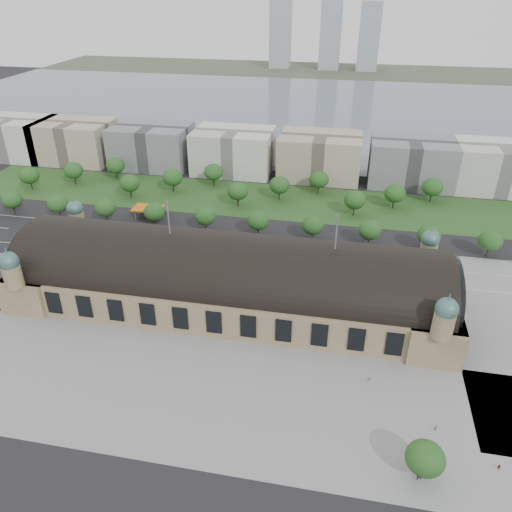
% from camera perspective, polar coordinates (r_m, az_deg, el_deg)
% --- Properties ---
extents(ground, '(900.00, 900.00, 0.00)m').
position_cam_1_polar(ground, '(177.53, -3.01, -5.38)').
color(ground, black).
rests_on(ground, ground).
extents(station, '(150.00, 48.40, 44.30)m').
position_cam_1_polar(station, '(171.86, -3.10, -2.57)').
color(station, '#96825D').
rests_on(station, ground).
extents(plaza_south, '(190.00, 48.00, 0.12)m').
position_cam_1_polar(plaza_south, '(142.90, -3.31, -15.80)').
color(plaza_south, gray).
rests_on(plaza_south, ground).
extents(road_slab, '(260.00, 26.00, 0.10)m').
position_cam_1_polar(road_slab, '(213.42, -5.80, 0.98)').
color(road_slab, black).
rests_on(road_slab, ground).
extents(grass_belt, '(300.00, 45.00, 0.10)m').
position_cam_1_polar(grass_belt, '(260.19, -1.35, 6.57)').
color(grass_belt, '#244F1F').
rests_on(grass_belt, ground).
extents(petrol_station, '(14.00, 13.00, 5.05)m').
position_cam_1_polar(petrol_station, '(245.93, -11.68, 5.28)').
color(petrol_station, orange).
rests_on(petrol_station, ground).
extents(lake, '(700.00, 320.00, 0.08)m').
position_cam_1_polar(lake, '(451.94, 6.38, 16.40)').
color(lake, slate).
rests_on(lake, ground).
extents(far_shore, '(700.00, 120.00, 0.14)m').
position_cam_1_polar(far_shore, '(647.90, 8.20, 20.26)').
color(far_shore, '#44513D').
rests_on(far_shore, ground).
extents(far_tower_left, '(24.00, 24.00, 80.00)m').
position_cam_1_polar(far_tower_left, '(658.92, 2.83, 24.16)').
color(far_tower_left, '#9EA8B2').
rests_on(far_tower_left, ground).
extents(far_tower_mid, '(24.00, 24.00, 85.00)m').
position_cam_1_polar(far_tower_mid, '(652.55, 8.55, 24.07)').
color(far_tower_mid, '#9EA8B2').
rests_on(far_tower_mid, ground).
extents(far_tower_right, '(24.00, 24.00, 75.00)m').
position_cam_1_polar(far_tower_right, '(652.02, 12.81, 23.27)').
color(far_tower_right, '#9EA8B2').
rests_on(far_tower_right, ground).
extents(office_0, '(45.00, 32.00, 24.00)m').
position_cam_1_polar(office_0, '(354.81, -25.70, 12.09)').
color(office_0, silver).
rests_on(office_0, ground).
extents(office_1, '(45.00, 32.00, 24.00)m').
position_cam_1_polar(office_1, '(333.05, -19.98, 12.22)').
color(office_1, '#B5A28E').
rests_on(office_1, ground).
extents(office_2, '(45.00, 32.00, 24.00)m').
position_cam_1_polar(office_2, '(310.98, -11.80, 12.21)').
color(office_2, gray).
rests_on(office_2, ground).
extents(office_3, '(45.00, 32.00, 24.00)m').
position_cam_1_polar(office_3, '(295.80, -2.59, 11.90)').
color(office_3, silver).
rests_on(office_3, ground).
extents(office_4, '(45.00, 32.00, 24.00)m').
position_cam_1_polar(office_4, '(288.59, 7.30, 11.24)').
color(office_4, '#B5A28E').
rests_on(office_4, ground).
extents(office_5, '(45.00, 32.00, 24.00)m').
position_cam_1_polar(office_5, '(289.96, 17.34, 10.23)').
color(office_5, gray).
rests_on(office_5, ground).
extents(office_6, '(45.00, 32.00, 24.00)m').
position_cam_1_polar(office_6, '(298.43, 26.00, 9.11)').
color(office_6, silver).
rests_on(office_6, ground).
extents(tree_row_0, '(9.60, 9.60, 11.52)m').
position_cam_1_polar(tree_row_0, '(266.66, -26.12, 5.78)').
color(tree_row_0, '#2D2116').
rests_on(tree_row_0, ground).
extents(tree_row_1, '(9.60, 9.60, 11.52)m').
position_cam_1_polar(tree_row_1, '(253.26, -21.72, 5.57)').
color(tree_row_1, '#2D2116').
rests_on(tree_row_1, ground).
extents(tree_row_2, '(9.60, 9.60, 11.52)m').
position_cam_1_polar(tree_row_2, '(241.51, -16.85, 5.30)').
color(tree_row_2, '#2D2116').
rests_on(tree_row_2, ground).
extents(tree_row_3, '(9.60, 9.60, 11.52)m').
position_cam_1_polar(tree_row_3, '(231.66, -11.54, 4.96)').
color(tree_row_3, '#2D2116').
rests_on(tree_row_3, ground).
extents(tree_row_4, '(9.60, 9.60, 11.52)m').
position_cam_1_polar(tree_row_4, '(223.96, -5.81, 4.54)').
color(tree_row_4, '#2D2116').
rests_on(tree_row_4, ground).
extents(tree_row_5, '(9.60, 9.60, 11.52)m').
position_cam_1_polar(tree_row_5, '(218.63, 0.25, 4.05)').
color(tree_row_5, '#2D2116').
rests_on(tree_row_5, ground).
extents(tree_row_6, '(9.60, 9.60, 11.52)m').
position_cam_1_polar(tree_row_6, '(215.86, 6.52, 3.50)').
color(tree_row_6, '#2D2116').
rests_on(tree_row_6, ground).
extents(tree_row_7, '(9.60, 9.60, 11.52)m').
position_cam_1_polar(tree_row_7, '(215.74, 12.88, 2.90)').
color(tree_row_7, '#2D2116').
rests_on(tree_row_7, ground).
extents(tree_row_8, '(9.60, 9.60, 11.52)m').
position_cam_1_polar(tree_row_8, '(218.27, 19.16, 2.26)').
color(tree_row_8, '#2D2116').
rests_on(tree_row_8, ground).
extents(tree_row_9, '(9.60, 9.60, 11.52)m').
position_cam_1_polar(tree_row_9, '(223.37, 25.22, 1.62)').
color(tree_row_9, '#2D2116').
rests_on(tree_row_9, ground).
extents(tree_belt_0, '(10.40, 10.40, 12.48)m').
position_cam_1_polar(tree_belt_0, '(294.55, -24.50, 8.37)').
color(tree_belt_0, '#2D2116').
rests_on(tree_belt_0, ground).
extents(tree_belt_1, '(10.40, 10.40, 12.48)m').
position_cam_1_polar(tree_belt_1, '(293.75, -20.15, 9.18)').
color(tree_belt_1, '#2D2116').
rests_on(tree_belt_1, ground).
extents(tree_belt_2, '(10.40, 10.40, 12.48)m').
position_cam_1_polar(tree_belt_2, '(294.66, -15.78, 9.94)').
color(tree_belt_2, '#2D2116').
rests_on(tree_belt_2, ground).
extents(tree_belt_3, '(10.40, 10.40, 12.48)m').
position_cam_1_polar(tree_belt_3, '(266.38, -14.25, 8.08)').
color(tree_belt_3, '#2D2116').
rests_on(tree_belt_3, ground).
extents(tree_belt_4, '(10.40, 10.40, 12.48)m').
position_cam_1_polar(tree_belt_4, '(269.54, -9.50, 8.85)').
color(tree_belt_4, '#2D2116').
rests_on(tree_belt_4, ground).
extents(tree_belt_5, '(10.40, 10.40, 12.48)m').
position_cam_1_polar(tree_belt_5, '(274.51, -4.87, 9.53)').
color(tree_belt_5, '#2D2116').
rests_on(tree_belt_5, ground).
extents(tree_belt_6, '(10.40, 10.40, 12.48)m').
position_cam_1_polar(tree_belt_6, '(248.31, -2.09, 7.41)').
color(tree_belt_6, '#2D2116').
rests_on(tree_belt_6, ground).
extents(tree_belt_7, '(10.40, 10.40, 12.48)m').
position_cam_1_polar(tree_belt_7, '(255.96, 2.71, 8.09)').
color(tree_belt_7, '#2D2116').
rests_on(tree_belt_7, ground).
extents(tree_belt_8, '(10.40, 10.40, 12.48)m').
position_cam_1_polar(tree_belt_8, '(265.30, 7.21, 8.68)').
color(tree_belt_8, '#2D2116').
rests_on(tree_belt_8, ground).
extents(tree_belt_9, '(10.40, 10.40, 12.48)m').
position_cam_1_polar(tree_belt_9, '(242.59, 11.23, 6.30)').
color(tree_belt_9, '#2D2116').
rests_on(tree_belt_9, ground).
extents(tree_belt_10, '(10.40, 10.40, 12.48)m').
position_cam_1_polar(tree_belt_10, '(254.71, 15.58, 6.91)').
color(tree_belt_10, '#2D2116').
rests_on(tree_belt_10, ground).
extents(tree_belt_11, '(10.40, 10.40, 12.48)m').
position_cam_1_polar(tree_belt_11, '(268.16, 19.52, 7.42)').
color(tree_belt_11, '#2D2116').
rests_on(tree_belt_11, ground).
extents(tree_plaza_s, '(9.00, 9.00, 10.64)m').
position_cam_1_polar(tree_plaza_s, '(126.62, 18.78, -21.05)').
color(tree_plaza_s, '#2D2116').
rests_on(tree_plaza_s, ground).
extents(traffic_car_1, '(3.97, 1.63, 1.28)m').
position_cam_1_polar(traffic_car_1, '(243.48, -22.11, 2.77)').
color(traffic_car_1, '#9A9DA3').
rests_on(traffic_car_1, ground).
extents(traffic_car_2, '(4.77, 2.25, 1.32)m').
position_cam_1_polar(traffic_car_2, '(227.67, -19.96, 1.34)').
color(traffic_car_2, black).
rests_on(traffic_car_2, ground).
extents(traffic_car_3, '(5.42, 2.31, 1.56)m').
position_cam_1_polar(traffic_car_3, '(213.94, -4.43, 1.36)').
color(traffic_car_3, maroon).
rests_on(traffic_car_3, ground).
extents(traffic_car_4, '(3.90, 1.59, 1.33)m').
position_cam_1_polar(traffic_car_4, '(205.59, 4.13, 0.08)').
color(traffic_car_4, '#1B1946').
rests_on(traffic_car_4, ground).
extents(traffic_car_5, '(4.09, 1.60, 1.33)m').
position_cam_1_polar(traffic_car_5, '(215.57, 14.08, 0.68)').
color(traffic_car_5, '#5A5C61').
rests_on(traffic_car_5, ground).
extents(traffic_car_6, '(5.65, 2.66, 1.56)m').
position_cam_1_polar(traffic_car_6, '(205.48, 20.09, -1.81)').
color(traffic_car_6, silver).
rests_on(traffic_car_6, ground).
extents(parked_car_0, '(4.13, 3.41, 1.33)m').
position_cam_1_polar(parked_car_0, '(223.78, -21.97, 0.43)').
color(parked_car_0, black).
rests_on(parked_car_0, ground).
extents(parked_car_1, '(5.04, 4.57, 1.30)m').
position_cam_1_polar(parked_car_1, '(223.35, -21.42, 0.49)').
color(parked_car_1, maroon).
rests_on(parked_car_1, ground).
extents(parked_car_2, '(5.23, 4.28, 1.42)m').
position_cam_1_polar(parked_car_2, '(206.53, -13.08, -0.51)').
color(parked_car_2, '#191C48').
rests_on(parked_car_2, ground).
extents(parked_car_3, '(4.88, 3.69, 1.55)m').
position_cam_1_polar(parked_car_3, '(215.02, -17.99, 0.03)').
color(parked_car_3, '#595B60').
rests_on(parked_car_3, ground).
extents(parked_car_4, '(4.70, 3.89, 1.51)m').
position_cam_1_polar(parked_car_4, '(205.59, -12.45, -0.57)').
color(parked_car_4, white).
rests_on(parked_car_4, ground).
extents(parked_car_5, '(5.98, 4.36, 1.51)m').
position_cam_1_polar(parked_car_5, '(199.72, -7.84, -1.06)').
color(parked_car_5, gray).
rests_on(parked_car_5, ground).
extents(parked_car_6, '(5.00, 3.77, 1.35)m').
position_cam_1_polar(parked_car_6, '(208.10, -12.38, -0.20)').
color(parked_car_6, black).
rests_on(parked_car_6, ground).
extents(bus_west, '(13.47, 3.41, 3.74)m').
position_cam_1_polar(bus_west, '(198.87, -1.45, -0.54)').
color(bus_west, '#CE4E21').
rests_on(bus_west, ground).
extents(bus_mid, '(13.11, 3.19, 3.64)m').
position_cam_1_polar(bus_mid, '(199.71, -2.59, -0.44)').
color(bus_mid, beige).
rests_on(bus_mid, ground).
extents(bus_east, '(11.93, 3.03, 3.31)m').
position_cam_1_polar(bus_east, '(197.41, 1.19, -0.85)').
color(bus_east, beige).
rests_on(bus_east, ground).
extents(pedestrian_0, '(0.91, 0.60, 1.76)m').
position_cam_1_polar(pedestrian_0, '(149.59, 12.81, -13.67)').
color(pedestrian_0, gray).
rests_on(pedestrian_0, ground).
extents(pedestrian_1, '(0.61, 0.72, 1.66)m').
position_cam_1_polar(pedestrian_1, '(141.87, 19.86, -17.99)').
color(pedestrian_1, gray).
rests_on(pedestrian_1, ground).
extents(pedestrian_3, '(0.98, 0.54, 1.60)m').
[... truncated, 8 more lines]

